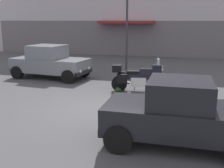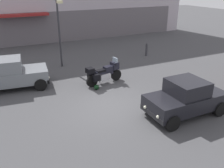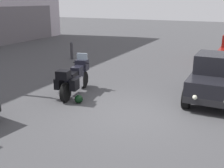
% 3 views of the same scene
% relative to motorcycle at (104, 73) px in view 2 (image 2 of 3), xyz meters
% --- Properties ---
extents(ground_plane, '(80.00, 80.00, 0.00)m').
position_rel_motorcycle_xyz_m(ground_plane, '(-0.69, -2.60, -0.62)').
color(ground_plane, '#424244').
extents(motorcycle, '(2.25, 0.94, 1.36)m').
position_rel_motorcycle_xyz_m(motorcycle, '(0.00, 0.00, 0.00)').
color(motorcycle, black).
rests_on(motorcycle, ground).
extents(helmet, '(0.28, 0.28, 0.28)m').
position_rel_motorcycle_xyz_m(helmet, '(-0.69, -0.60, -0.48)').
color(helmet, black).
rests_on(helmet, ground).
extents(car_compact_side, '(3.48, 1.71, 1.56)m').
position_rel_motorcycle_xyz_m(car_compact_side, '(1.68, -4.60, 0.15)').
color(car_compact_side, black).
rests_on(car_compact_side, ground).
extents(car_wagon_end, '(4.00, 2.18, 1.64)m').
position_rel_motorcycle_xyz_m(car_wagon_end, '(-4.71, 1.55, 0.19)').
color(car_wagon_end, slate).
rests_on(car_wagon_end, ground).
extents(streetlamp_curbside, '(0.28, 0.94, 4.32)m').
position_rel_motorcycle_xyz_m(streetlamp_curbside, '(-1.30, 3.82, 2.04)').
color(streetlamp_curbside, '#2D2D33').
rests_on(streetlamp_curbside, ground).
extents(bollard_curbside, '(0.16, 0.16, 0.98)m').
position_rel_motorcycle_xyz_m(bollard_curbside, '(5.20, 3.61, -0.10)').
color(bollard_curbside, '#333338').
rests_on(bollard_curbside, ground).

